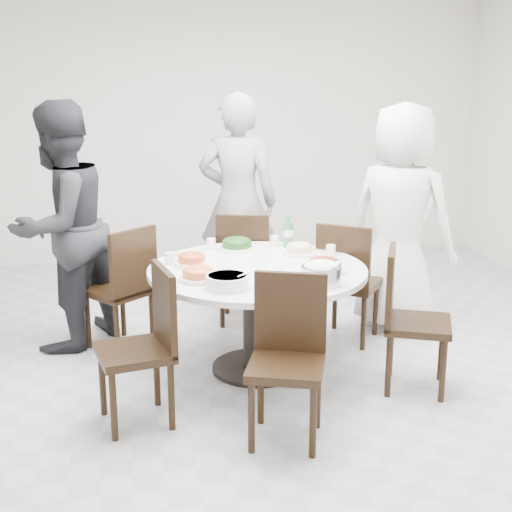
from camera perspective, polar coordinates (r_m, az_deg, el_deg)
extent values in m
cube|color=#B2B2B7|center=(5.25, 0.94, -8.39)|extent=(6.00, 6.00, 0.01)
cube|color=silver|center=(7.81, -3.52, 9.97)|extent=(6.00, 0.01, 2.80)
cube|color=silver|center=(2.10, 17.94, -5.02)|extent=(6.00, 0.01, 2.80)
cylinder|color=white|center=(4.98, 0.11, -5.10)|extent=(1.50, 1.50, 0.75)
cube|color=black|center=(5.55, 7.50, -2.00)|extent=(0.59, 0.59, 0.95)
cube|color=black|center=(5.89, -0.91, -0.86)|extent=(0.51, 0.51, 0.95)
cube|color=black|center=(5.45, -10.96, -2.49)|extent=(0.59, 0.59, 0.95)
cube|color=black|center=(4.29, -9.72, -7.31)|extent=(0.49, 0.49, 0.95)
cube|color=black|center=(4.04, 2.43, -8.55)|extent=(0.54, 0.54, 0.95)
cube|color=black|center=(4.79, 12.84, -5.08)|extent=(0.55, 0.55, 0.95)
imported|color=white|center=(5.77, 11.50, 2.96)|extent=(1.03, 1.05, 1.82)
imported|color=black|center=(6.20, -1.47, 4.35)|extent=(0.79, 0.64, 1.88)
imported|color=black|center=(5.47, -15.33, 2.23)|extent=(1.12, 1.14, 1.85)
cylinder|color=white|center=(5.33, -1.54, 0.88)|extent=(0.28, 0.28, 0.07)
cylinder|color=white|center=(5.20, 3.48, 0.46)|extent=(0.24, 0.24, 0.06)
cylinder|color=white|center=(4.94, -5.18, -0.36)|extent=(0.24, 0.24, 0.06)
cylinder|color=white|center=(4.78, 5.48, -0.85)|extent=(0.29, 0.29, 0.07)
cylinder|color=white|center=(4.59, -4.67, -1.56)|extent=(0.26, 0.26, 0.07)
cylinder|color=silver|center=(4.52, 5.24, -1.53)|extent=(0.26, 0.26, 0.11)
cylinder|color=white|center=(4.42, -2.31, -2.05)|extent=(0.27, 0.27, 0.08)
cylinder|color=#2F7746|center=(5.39, 2.60, 2.03)|extent=(0.07, 0.07, 0.25)
cylinder|color=white|center=(5.46, -1.05, 1.26)|extent=(0.07, 0.07, 0.08)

